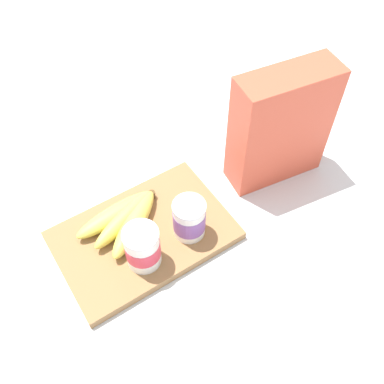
# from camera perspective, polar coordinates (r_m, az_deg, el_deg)

# --- Properties ---
(ground_plane) EXTENTS (2.40, 2.40, 0.00)m
(ground_plane) POSITION_cam_1_polar(r_m,az_deg,el_deg) (0.90, -6.17, -5.90)
(ground_plane) COLOR silver
(cutting_board) EXTENTS (0.34, 0.23, 0.02)m
(cutting_board) POSITION_cam_1_polar(r_m,az_deg,el_deg) (0.90, -6.22, -5.57)
(cutting_board) COLOR olive
(cutting_board) RESTS_ON ground_plane
(cereal_box) EXTENTS (0.21, 0.11, 0.27)m
(cereal_box) POSITION_cam_1_polar(r_m,az_deg,el_deg) (0.92, 11.44, 8.04)
(cereal_box) COLOR #D85138
(cereal_box) RESTS_ON ground_plane
(yogurt_cup_front) EXTENTS (0.06, 0.06, 0.09)m
(yogurt_cup_front) POSITION_cam_1_polar(r_m,az_deg,el_deg) (0.85, -0.36, -3.49)
(yogurt_cup_front) COLOR white
(yogurt_cup_front) RESTS_ON cutting_board
(yogurt_cup_back) EXTENTS (0.07, 0.07, 0.09)m
(yogurt_cup_back) POSITION_cam_1_polar(r_m,az_deg,el_deg) (0.82, -6.39, -7.10)
(yogurt_cup_back) COLOR white
(yogurt_cup_back) RESTS_ON cutting_board
(banana_bunch) EXTENTS (0.19, 0.13, 0.04)m
(banana_bunch) POSITION_cam_1_polar(r_m,az_deg,el_deg) (0.89, -8.62, -3.44)
(banana_bunch) COLOR #DDD04F
(banana_bunch) RESTS_ON cutting_board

